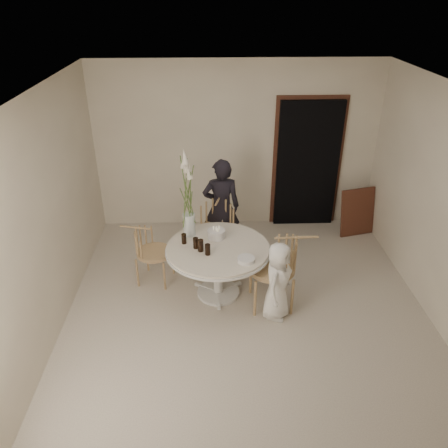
{
  "coord_description": "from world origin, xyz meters",
  "views": [
    {
      "loc": [
        -0.44,
        -4.42,
        3.63
      ],
      "look_at": [
        -0.27,
        0.3,
        1.03
      ],
      "focal_mm": 35.0,
      "sensor_mm": 36.0,
      "label": 1
    }
  ],
  "objects_px": {
    "table": "(218,254)",
    "birthday_cake": "(216,234)",
    "chair_far": "(218,221)",
    "chair_right": "(284,261)",
    "flower_vase": "(188,201)",
    "chair_left": "(146,246)",
    "boy": "(278,281)",
    "girl": "(221,207)"
  },
  "relations": [
    {
      "from": "table",
      "to": "birthday_cake",
      "type": "bearing_deg",
      "value": 93.85
    },
    {
      "from": "chair_left",
      "to": "chair_far",
      "type": "bearing_deg",
      "value": -48.22
    },
    {
      "from": "table",
      "to": "chair_right",
      "type": "height_order",
      "value": "chair_right"
    },
    {
      "from": "chair_left",
      "to": "girl",
      "type": "height_order",
      "value": "girl"
    },
    {
      "from": "girl",
      "to": "flower_vase",
      "type": "xyz_separation_m",
      "value": [
        -0.44,
        -0.74,
        0.48
      ]
    },
    {
      "from": "chair_right",
      "to": "birthday_cake",
      "type": "distance_m",
      "value": 0.94
    },
    {
      "from": "chair_right",
      "to": "chair_left",
      "type": "relative_size",
      "value": 1.2
    },
    {
      "from": "table",
      "to": "chair_right",
      "type": "bearing_deg",
      "value": -15.21
    },
    {
      "from": "chair_far",
      "to": "table",
      "type": "bearing_deg",
      "value": -76.26
    },
    {
      "from": "chair_far",
      "to": "boy",
      "type": "xyz_separation_m",
      "value": [
        0.69,
        -1.35,
        -0.1
      ]
    },
    {
      "from": "chair_left",
      "to": "flower_vase",
      "type": "xyz_separation_m",
      "value": [
        0.6,
        -0.04,
        0.69
      ]
    },
    {
      "from": "girl",
      "to": "chair_left",
      "type": "bearing_deg",
      "value": 31.15
    },
    {
      "from": "table",
      "to": "boy",
      "type": "distance_m",
      "value": 0.84
    },
    {
      "from": "chair_far",
      "to": "chair_right",
      "type": "xyz_separation_m",
      "value": [
        0.79,
        -1.11,
        0.03
      ]
    },
    {
      "from": "boy",
      "to": "table",
      "type": "bearing_deg",
      "value": 82.82
    },
    {
      "from": "chair_far",
      "to": "flower_vase",
      "type": "bearing_deg",
      "value": -109.24
    },
    {
      "from": "flower_vase",
      "to": "birthday_cake",
      "type": "bearing_deg",
      "value": -14.5
    },
    {
      "from": "chair_far",
      "to": "flower_vase",
      "type": "distance_m",
      "value": 0.92
    },
    {
      "from": "table",
      "to": "boy",
      "type": "relative_size",
      "value": 1.3
    },
    {
      "from": "chair_right",
      "to": "flower_vase",
      "type": "bearing_deg",
      "value": -116.46
    },
    {
      "from": "birthday_cake",
      "to": "boy",
      "type": "bearing_deg",
      "value": -43.78
    },
    {
      "from": "table",
      "to": "flower_vase",
      "type": "distance_m",
      "value": 0.78
    },
    {
      "from": "chair_right",
      "to": "girl",
      "type": "relative_size",
      "value": 0.66
    },
    {
      "from": "table",
      "to": "birthday_cake",
      "type": "relative_size",
      "value": 5.79
    },
    {
      "from": "chair_far",
      "to": "birthday_cake",
      "type": "xyz_separation_m",
      "value": [
        -0.03,
        -0.66,
        0.17
      ]
    },
    {
      "from": "chair_far",
      "to": "chair_left",
      "type": "relative_size",
      "value": 1.15
    },
    {
      "from": "girl",
      "to": "birthday_cake",
      "type": "height_order",
      "value": "girl"
    },
    {
      "from": "boy",
      "to": "girl",
      "type": "bearing_deg",
      "value": 48.25
    },
    {
      "from": "chair_right",
      "to": "girl",
      "type": "height_order",
      "value": "girl"
    },
    {
      "from": "table",
      "to": "girl",
      "type": "bearing_deg",
      "value": 85.98
    },
    {
      "from": "chair_far",
      "to": "girl",
      "type": "bearing_deg",
      "value": 85.23
    },
    {
      "from": "chair_right",
      "to": "chair_left",
      "type": "distance_m",
      "value": 1.87
    },
    {
      "from": "chair_left",
      "to": "girl",
      "type": "bearing_deg",
      "value": -42.58
    },
    {
      "from": "chair_far",
      "to": "flower_vase",
      "type": "height_order",
      "value": "flower_vase"
    },
    {
      "from": "chair_right",
      "to": "boy",
      "type": "distance_m",
      "value": 0.29
    },
    {
      "from": "birthday_cake",
      "to": "flower_vase",
      "type": "relative_size",
      "value": 0.19
    },
    {
      "from": "girl",
      "to": "birthday_cake",
      "type": "xyz_separation_m",
      "value": [
        -0.09,
        -0.83,
        0.04
      ]
    },
    {
      "from": "table",
      "to": "chair_left",
      "type": "distance_m",
      "value": 1.04
    },
    {
      "from": "boy",
      "to": "birthday_cake",
      "type": "relative_size",
      "value": 4.46
    },
    {
      "from": "birthday_cake",
      "to": "chair_right",
      "type": "bearing_deg",
      "value": -28.78
    },
    {
      "from": "table",
      "to": "birthday_cake",
      "type": "distance_m",
      "value": 0.29
    },
    {
      "from": "birthday_cake",
      "to": "flower_vase",
      "type": "bearing_deg",
      "value": 165.5
    }
  ]
}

